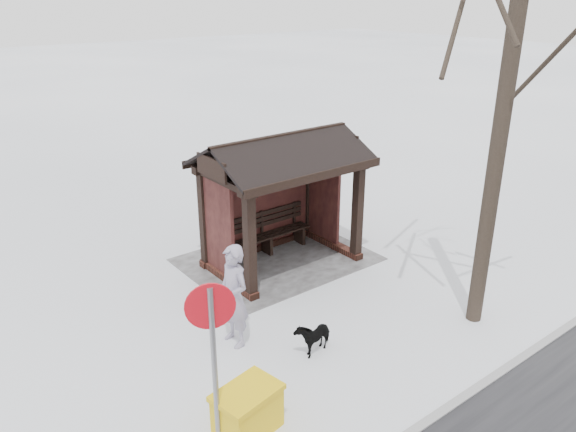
% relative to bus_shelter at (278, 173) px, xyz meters
% --- Properties ---
extents(ground, '(120.00, 120.00, 0.00)m').
position_rel_bus_shelter_xyz_m(ground, '(0.00, 0.16, -2.17)').
color(ground, white).
rests_on(ground, ground).
extents(kerb, '(120.00, 0.15, 0.06)m').
position_rel_bus_shelter_xyz_m(kerb, '(0.00, 5.66, -2.16)').
color(kerb, gray).
rests_on(kerb, ground).
extents(trampled_patch, '(4.20, 3.20, 0.02)m').
position_rel_bus_shelter_xyz_m(trampled_patch, '(0.00, -0.04, -2.16)').
color(trampled_patch, gray).
rests_on(trampled_patch, ground).
extents(bus_shelter, '(3.60, 2.40, 3.09)m').
position_rel_bus_shelter_xyz_m(bus_shelter, '(0.00, 0.00, 0.00)').
color(bus_shelter, '#3A1D15').
rests_on(bus_shelter, ground).
extents(pedestrian, '(0.49, 0.72, 1.92)m').
position_rel_bus_shelter_xyz_m(pedestrian, '(2.61, 2.19, -1.20)').
color(pedestrian, '#8F88A0').
rests_on(pedestrian, ground).
extents(dog, '(0.80, 0.49, 0.63)m').
position_rel_bus_shelter_xyz_m(dog, '(1.65, 3.24, -1.85)').
color(dog, black).
rests_on(dog, ground).
extents(grit_bin, '(1.05, 0.81, 0.73)m').
position_rel_bus_shelter_xyz_m(grit_bin, '(3.67, 4.17, -1.80)').
color(grit_bin, gold).
rests_on(grit_bin, ground).
extents(road_sign, '(0.61, 0.30, 2.58)m').
position_rel_bus_shelter_xyz_m(road_sign, '(4.15, 4.13, -0.33)').
color(road_sign, gray).
rests_on(road_sign, ground).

